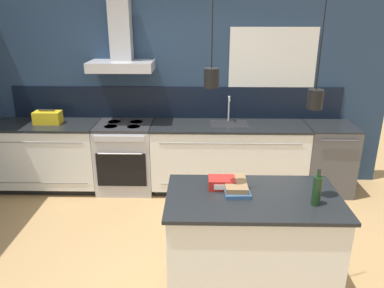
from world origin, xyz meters
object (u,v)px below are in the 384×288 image
dishwasher (327,158)px  oven_range (126,157)px  book_stack (236,186)px  yellow_toolbox (48,117)px  red_supply_box (222,183)px  bottle_on_island (317,190)px

dishwasher → oven_range: bearing=-179.9°
oven_range → book_stack: size_ratio=2.63×
dishwasher → yellow_toolbox: size_ratio=2.68×
oven_range → red_supply_box: red_supply_box is taller
yellow_toolbox → oven_range: bearing=-0.3°
bottle_on_island → book_stack: bearing=158.6°
oven_range → yellow_toolbox: bearing=179.7°
oven_range → yellow_toolbox: 1.12m
book_stack → red_supply_box: size_ratio=1.58×
oven_range → bottle_on_island: (1.87, -2.07, 0.58)m
red_supply_box → bottle_on_island: bearing=-21.2°
oven_range → yellow_toolbox: (-0.98, 0.00, 0.54)m
bottle_on_island → book_stack: bottle_on_island is taller
dishwasher → red_supply_box: (-1.50, -1.80, 0.50)m
yellow_toolbox → red_supply_box: bearing=-40.0°
yellow_toolbox → book_stack: bearing=-39.2°
dishwasher → red_supply_box: red_supply_box is taller
dishwasher → red_supply_box: bearing=-129.8°
dishwasher → bottle_on_island: (-0.80, -2.07, 0.58)m
dishwasher → red_supply_box: size_ratio=4.16×
dishwasher → book_stack: 2.36m
oven_range → yellow_toolbox: yellow_toolbox is taller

